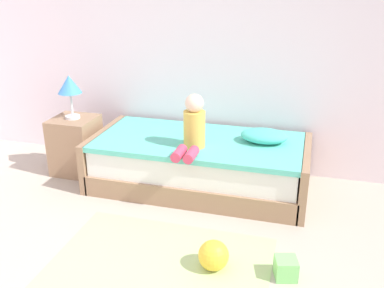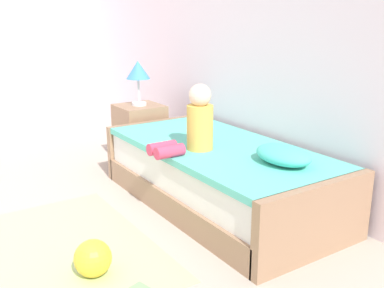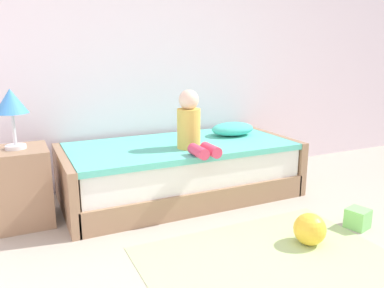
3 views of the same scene
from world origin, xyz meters
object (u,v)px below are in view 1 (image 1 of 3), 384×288
Objects in this scene: child_figure at (193,127)px; toy_block at (286,268)px; bed at (199,164)px; nightstand at (76,145)px; toy_ball at (214,255)px; table_lamp at (70,87)px; pillow at (264,136)px.

child_figure reaches higher than toy_block.
nightstand is at bearing -179.58° from bed.
toy_block is at bearing -45.61° from child_figure.
nightstand reaches higher than toy_ball.
bed is 4.69× the size of table_lamp.
bed is at bearing -170.69° from pillow.
table_lamp is at bearing 145.55° from toy_ball.
toy_block is at bearing -27.27° from nightstand.
child_figure is at bearing -89.35° from bed.
nightstand is 1.43m from child_figure.
table_lamp is at bearing -176.79° from pillow.
child_figure is (1.35, -0.22, 0.40)m from nightstand.
nightstand is 2.18m from toy_ball.
table_lamp is 2.00m from pillow.
table_lamp is at bearing -179.58° from bed.
child_figure is 1.25m from toy_ball.
table_lamp reaches higher than bed.
pillow reaches higher than bed.
table_lamp is (-0.00, 0.00, 0.64)m from nightstand.
nightstand is at bearing 170.82° from child_figure.
pillow is at bearing 3.21° from table_lamp.
child_figure is 2.28× the size of toy_ball.
nightstand is 2.68× the size of toy_ball.
bed is 1.32m from toy_ball.
table_lamp reaches higher than nightstand.
pillow is 1.42m from toy_ball.
pillow reaches higher than toy_ball.
nightstand is 2.60m from toy_block.
toy_block is (0.95, -1.19, -0.17)m from bed.
pillow is (0.61, 0.33, -0.14)m from child_figure.
bed is 4.14× the size of child_figure.
toy_ball is at bearing -66.65° from child_figure.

